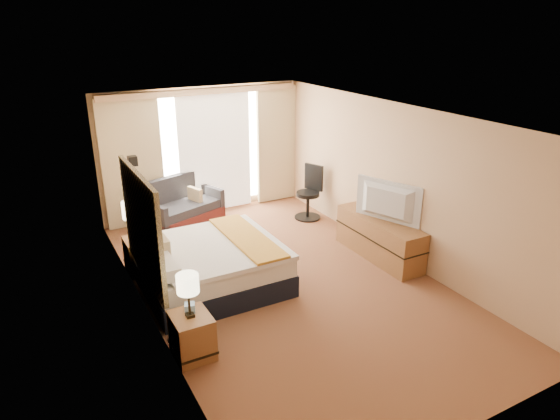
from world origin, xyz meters
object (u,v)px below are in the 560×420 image
floor_lamp (135,182)px  lamp_left (188,285)px  television (385,203)px  nightstand_left (192,336)px  bed (211,265)px  lamp_right (132,211)px  media_dresser (379,238)px  nightstand_right (141,255)px  loveseat (182,209)px  desk_chair (310,195)px

floor_lamp → lamp_left: bearing=-94.3°
lamp_left → television: size_ratio=0.47×
nightstand_left → lamp_left: lamp_left is taller
bed → lamp_right: bearing=130.4°
media_dresser → television: 0.70m
nightstand_right → lamp_left: (-0.01, -2.51, 0.71)m
nightstand_right → loveseat: 2.01m
television → lamp_left: bearing=83.1°
floor_lamp → lamp_left: (-0.27, -3.61, -0.17)m
television → loveseat: bearing=16.3°
media_dresser → lamp_left: (-3.71, -1.06, 0.63)m
floor_lamp → television: (3.39, -2.69, -0.11)m
media_dresser → loveseat: (-2.48, 3.04, -0.04)m
loveseat → nightstand_right: bearing=-147.5°
bed → lamp_right: size_ratio=3.05×
nightstand_left → loveseat: 4.27m
floor_lamp → desk_chair: size_ratio=1.48×
nightstand_right → media_dresser: (3.70, -1.45, 0.07)m
nightstand_right → lamp_right: size_ratio=0.84×
media_dresser → lamp_left: 3.91m
bed → television: 2.97m
nightstand_right → television: television is taller
bed → desk_chair: (2.81, 1.72, 0.13)m
bed → nightstand_left: bearing=-119.1°
nightstand_right → desk_chair: size_ratio=0.50×
floor_lamp → lamp_left: floor_lamp is taller
loveseat → television: size_ratio=1.42×
nightstand_right → lamp_right: bearing=-154.8°
floor_lamp → loveseat: bearing=26.9°
bed → lamp_left: lamp_left is taller
floor_lamp → bed: bearing=-75.7°
loveseat → television: bearing=-72.6°
nightstand_left → lamp_right: size_ratio=0.84×
nightstand_right → television: bearing=-23.4°
nightstand_right → floor_lamp: bearing=76.7°
lamp_left → nightstand_left: bearing=46.3°
nightstand_right → bed: (0.81, -1.04, 0.08)m
bed → lamp_right: 1.51m
nightstand_left → floor_lamp: 3.72m
media_dresser → desk_chair: 2.13m
nightstand_right → desk_chair: (3.62, 0.67, 0.21)m
loveseat → television: 4.06m
lamp_left → television: 3.77m
lamp_left → lamp_right: 2.48m
nightstand_left → desk_chair: (3.62, 3.17, 0.21)m
floor_lamp → television: bearing=-38.4°
lamp_left → lamp_right: (-0.05, 2.48, 0.08)m
loveseat → bed: bearing=-118.9°
bed → floor_lamp: bearing=104.3°
media_dresser → lamp_left: bearing=-164.1°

